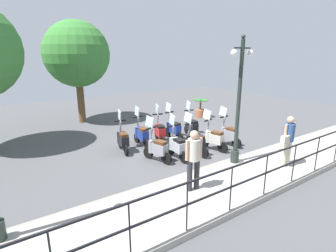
{
  "coord_description": "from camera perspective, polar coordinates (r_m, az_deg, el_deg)",
  "views": [
    {
      "loc": [
        -7.67,
        5.91,
        3.55
      ],
      "look_at": [
        0.2,
        0.5,
        0.9
      ],
      "focal_mm": 28.0,
      "sensor_mm": 36.0,
      "label": 1
    }
  ],
  "objects": [
    {
      "name": "ground_plane",
      "position": [
        10.32,
        2.93,
        -4.65
      ],
      "size": [
        28.0,
        28.0,
        0.0
      ],
      "primitive_type": "plane",
      "color": "#4C4C4F"
    },
    {
      "name": "promenade_walkway",
      "position": [
        8.21,
        16.62,
        -10.22
      ],
      "size": [
        2.2,
        20.0,
        0.15
      ],
      "color": "#A39E93",
      "rests_on": "ground_plane"
    },
    {
      "name": "fence_railing",
      "position": [
        7.35,
        23.45,
        -7.02
      ],
      "size": [
        0.04,
        16.03,
        1.07
      ],
      "color": "black",
      "rests_on": "promenade_walkway"
    },
    {
      "name": "lamp_post_near",
      "position": [
        8.34,
        15.01,
        3.39
      ],
      "size": [
        0.26,
        0.9,
        3.93
      ],
      "color": "#232D28",
      "rests_on": "promenade_walkway"
    },
    {
      "name": "pedestrian_with_bag",
      "position": [
        8.79,
        24.69,
        -2.29
      ],
      "size": [
        0.33,
        0.65,
        1.59
      ],
      "rotation": [
        0.0,
        0.0,
        0.02
      ],
      "color": "beige",
      "rests_on": "promenade_walkway"
    },
    {
      "name": "pedestrian_distant",
      "position": [
        6.62,
        5.62,
        -6.48
      ],
      "size": [
        0.35,
        0.49,
        1.59
      ],
      "rotation": [
        0.0,
        0.0,
        3.04
      ],
      "color": "#28282D",
      "rests_on": "promenade_walkway"
    },
    {
      "name": "tree_distant",
      "position": [
        14.38,
        -19.24,
        14.51
      ],
      "size": [
        3.3,
        3.3,
        5.18
      ],
      "color": "brown",
      "rests_on": "ground_plane"
    },
    {
      "name": "potted_palm",
      "position": [
        15.15,
        7.05,
        3.56
      ],
      "size": [
        1.06,
        0.66,
        1.05
      ],
      "color": "#9E5B3D",
      "rests_on": "ground_plane"
    },
    {
      "name": "scooter_near_0",
      "position": [
        10.64,
        13.07,
        -1.67
      ],
      "size": [
        1.23,
        0.44,
        1.54
      ],
      "rotation": [
        0.0,
        0.0,
        0.09
      ],
      "color": "black",
      "rests_on": "ground_plane"
    },
    {
      "name": "scooter_near_1",
      "position": [
        10.02,
        9.89,
        -2.57
      ],
      "size": [
        1.22,
        0.51,
        1.54
      ],
      "rotation": [
        0.0,
        0.0,
        0.23
      ],
      "color": "black",
      "rests_on": "ground_plane"
    },
    {
      "name": "scooter_near_2",
      "position": [
        9.43,
        5.85,
        -3.56
      ],
      "size": [
        1.22,
        0.48,
        1.54
      ],
      "rotation": [
        0.0,
        0.0,
        0.19
      ],
      "color": "black",
      "rests_on": "ground_plane"
    },
    {
      "name": "scooter_near_3",
      "position": [
        9.06,
        1.97,
        -4.29
      ],
      "size": [
        1.23,
        0.44,
        1.54
      ],
      "rotation": [
        0.0,
        0.0,
        -0.07
      ],
      "color": "black",
      "rests_on": "ground_plane"
    },
    {
      "name": "scooter_near_4",
      "position": [
        8.86,
        -2.34,
        -4.78
      ],
      "size": [
        1.2,
        0.54,
        1.54
      ],
      "rotation": [
        0.0,
        0.0,
        0.29
      ],
      "color": "black",
      "rests_on": "ground_plane"
    },
    {
      "name": "scooter_far_0",
      "position": [
        11.54,
        5.15,
        0.02
      ],
      "size": [
        1.22,
        0.48,
        1.54
      ],
      "rotation": [
        0.0,
        0.0,
        -0.19
      ],
      "color": "black",
      "rests_on": "ground_plane"
    },
    {
      "name": "scooter_far_1",
      "position": [
        11.14,
        1.15,
        -0.49
      ],
      "size": [
        1.23,
        0.44,
        1.54
      ],
      "rotation": [
        0.0,
        0.0,
        0.06
      ],
      "color": "black",
      "rests_on": "ground_plane"
    },
    {
      "name": "scooter_far_2",
      "position": [
        10.75,
        -1.83,
        -1.09
      ],
      "size": [
        1.21,
        0.53,
        1.54
      ],
      "rotation": [
        0.0,
        0.0,
        -0.27
      ],
      "color": "black",
      "rests_on": "ground_plane"
    },
    {
      "name": "scooter_far_3",
      "position": [
        10.39,
        -5.8,
        -1.75
      ],
      "size": [
        1.23,
        0.44,
        1.54
      ],
      "rotation": [
        0.0,
        0.0,
        -0.03
      ],
      "color": "black",
      "rests_on": "ground_plane"
    },
    {
      "name": "scooter_far_4",
      "position": [
        9.84,
        -9.8,
        -2.9
      ],
      "size": [
        1.22,
        0.48,
        1.54
      ],
      "rotation": [
        0.0,
        0.0,
        -0.18
      ],
      "color": "black",
      "rests_on": "ground_plane"
    }
  ]
}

